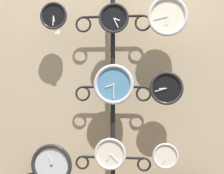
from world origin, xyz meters
TOP-DOWN VIEW (x-y plane):
  - shop_wall at (0.00, 0.57)m, footprint 4.40×0.04m
  - display_stand at (-0.00, 0.41)m, footprint 0.59×0.41m
  - clock_top_left at (-0.44, 0.32)m, footprint 0.21×0.04m
  - clock_top_center at (0.02, 0.30)m, footprint 0.22×0.04m
  - clock_top_right at (0.41, 0.32)m, footprint 0.29×0.04m
  - clock_middle_center at (0.02, 0.32)m, footprint 0.30×0.04m
  - clock_middle_right at (0.40, 0.31)m, footprint 0.24×0.04m
  - clock_bottom_left at (-0.45, 0.30)m, footprint 0.32×0.04m
  - clock_bottom_center at (-0.01, 0.33)m, footprint 0.24×0.04m
  - clock_bottom_right at (0.40, 0.33)m, footprint 0.19×0.04m
  - price_tag_upper at (-0.41, 0.32)m, footprint 0.04×0.00m

SIDE VIEW (x-z plane):
  - clock_bottom_left at x=-0.45m, z-range 0.33..0.64m
  - clock_bottom_right at x=0.40m, z-range 0.47..0.66m
  - clock_bottom_center at x=-0.01m, z-range 0.45..0.69m
  - display_stand at x=0.00m, z-range -0.34..1.56m
  - clock_middle_right at x=0.40m, z-range 0.94..1.18m
  - clock_middle_center at x=0.02m, z-range 0.94..1.24m
  - shop_wall at x=0.00m, z-range 0.00..2.80m
  - price_tag_upper at x=-0.41m, z-range 1.47..1.50m
  - clock_top_center at x=0.02m, z-range 1.46..1.69m
  - clock_top_right at x=0.41m, z-range 1.44..1.73m
  - clock_top_left at x=-0.44m, z-range 1.50..1.72m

